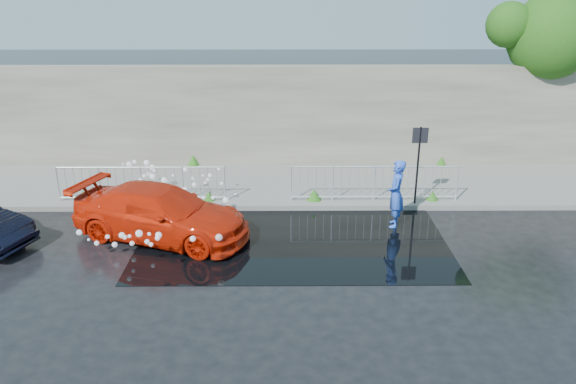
{
  "coord_description": "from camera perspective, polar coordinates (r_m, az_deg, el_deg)",
  "views": [
    {
      "loc": [
        0.29,
        -12.51,
        6.4
      ],
      "look_at": [
        0.39,
        1.83,
        1.0
      ],
      "focal_mm": 35.0,
      "sensor_mm": 36.0,
      "label": 1
    }
  ],
  "objects": [
    {
      "name": "railing_left",
      "position": [
        17.38,
        -14.67,
        0.92
      ],
      "size": [
        5.05,
        0.05,
        1.1
      ],
      "color": "silver",
      "rests_on": "pavement"
    },
    {
      "name": "tree",
      "position": [
        22.09,
        25.63,
        14.38
      ],
      "size": [
        4.8,
        2.96,
        6.21
      ],
      "color": "#332114",
      "rests_on": "ground"
    },
    {
      "name": "pavement",
      "position": [
        18.62,
        -1.27,
        0.77
      ],
      "size": [
        30.0,
        4.0,
        0.15
      ],
      "primitive_type": "cube",
      "color": "slate",
      "rests_on": "ground"
    },
    {
      "name": "red_car",
      "position": [
        15.09,
        -12.77,
        -2.12
      ],
      "size": [
        5.13,
        3.41,
        1.38
      ],
      "primitive_type": "imported",
      "rotation": [
        0.0,
        0.0,
        1.23
      ],
      "color": "red",
      "rests_on": "ground"
    },
    {
      "name": "curb",
      "position": [
        16.75,
        -1.36,
        -1.54
      ],
      "size": [
        30.0,
        0.25,
        0.16
      ],
      "primitive_type": "cube",
      "color": "slate",
      "rests_on": "ground"
    },
    {
      "name": "puddle",
      "position": [
        14.94,
        0.45,
        -4.69
      ],
      "size": [
        8.0,
        5.0,
        0.01
      ],
      "primitive_type": "cube",
      "color": "black",
      "rests_on": "ground"
    },
    {
      "name": "sign_post",
      "position": [
        16.75,
        13.15,
        3.88
      ],
      "size": [
        0.45,
        0.06,
        2.5
      ],
      "color": "black",
      "rests_on": "ground"
    },
    {
      "name": "ground",
      "position": [
        14.05,
        -1.55,
        -6.46
      ],
      "size": [
        90.0,
        90.0,
        0.0
      ],
      "primitive_type": "plane",
      "color": "black",
      "rests_on": "ground"
    },
    {
      "name": "railing_right",
      "position": [
        17.05,
        8.77,
        0.99
      ],
      "size": [
        5.05,
        0.05,
        1.1
      ],
      "color": "silver",
      "rests_on": "pavement"
    },
    {
      "name": "water_spray",
      "position": [
        16.11,
        -12.48,
        -0.54
      ],
      "size": [
        3.64,
        5.87,
        1.05
      ],
      "color": "white",
      "rests_on": "ground"
    },
    {
      "name": "person",
      "position": [
        15.61,
        10.92,
        -0.18
      ],
      "size": [
        0.57,
        0.76,
        1.9
      ],
      "primitive_type": "imported",
      "rotation": [
        0.0,
        0.0,
        -1.75
      ],
      "color": "blue",
      "rests_on": "ground"
    },
    {
      "name": "retaining_wall",
      "position": [
        20.22,
        -1.22,
        7.77
      ],
      "size": [
        30.0,
        0.6,
        3.5
      ],
      "primitive_type": "cube",
      "color": "#555248",
      "rests_on": "pavement"
    },
    {
      "name": "weeds",
      "position": [
        18.14,
        -2.24,
        1.03
      ],
      "size": [
        12.17,
        3.93,
        0.38
      ],
      "color": "#1C4A13",
      "rests_on": "pavement"
    }
  ]
}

